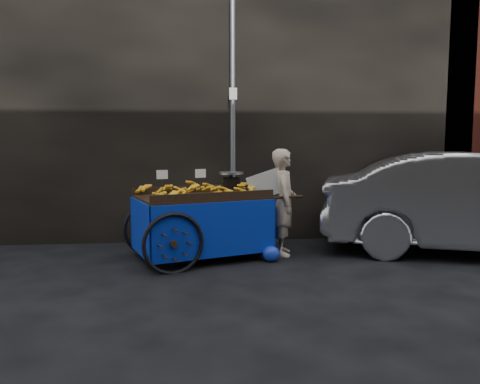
{
  "coord_description": "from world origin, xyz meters",
  "views": [
    {
      "loc": [
        -0.34,
        -6.11,
        1.66
      ],
      "look_at": [
        0.33,
        0.5,
        0.94
      ],
      "focal_mm": 35.0,
      "sensor_mm": 36.0,
      "label": 1
    }
  ],
  "objects": [
    {
      "name": "banana_cart",
      "position": [
        -0.27,
        0.45,
        0.81
      ],
      "size": [
        2.62,
        1.8,
        1.31
      ],
      "rotation": [
        0.0,
        0.0,
        0.33
      ],
      "color": "black",
      "rests_on": "ground"
    },
    {
      "name": "plastic_bag",
      "position": [
        0.73,
        0.14,
        0.11
      ],
      "size": [
        0.25,
        0.2,
        0.22
      ],
      "primitive_type": "ellipsoid",
      "color": "#1831B5",
      "rests_on": "ground"
    },
    {
      "name": "parked_car",
      "position": [
        3.85,
        0.29,
        0.75
      ],
      "size": [
        4.82,
        2.95,
        1.5
      ],
      "primitive_type": "imported",
      "rotation": [
        0.0,
        0.0,
        1.25
      ],
      "color": "silver",
      "rests_on": "ground"
    },
    {
      "name": "ground",
      "position": [
        0.0,
        0.0,
        0.0
      ],
      "size": [
        80.0,
        80.0,
        0.0
      ],
      "primitive_type": "plane",
      "color": "black",
      "rests_on": "ground"
    },
    {
      "name": "vendor",
      "position": [
        0.98,
        0.56,
        0.78
      ],
      "size": [
        0.79,
        0.61,
        1.56
      ],
      "rotation": [
        0.0,
        0.0,
        1.45
      ],
      "color": "tan",
      "rests_on": "ground"
    },
    {
      "name": "street_pole",
      "position": [
        0.3,
        1.3,
        2.01
      ],
      "size": [
        0.12,
        0.1,
        4.0
      ],
      "color": "slate",
      "rests_on": "ground"
    },
    {
      "name": "building_wall",
      "position": [
        0.39,
        2.6,
        2.5
      ],
      "size": [
        13.5,
        2.0,
        5.0
      ],
      "color": "black",
      "rests_on": "ground"
    }
  ]
}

